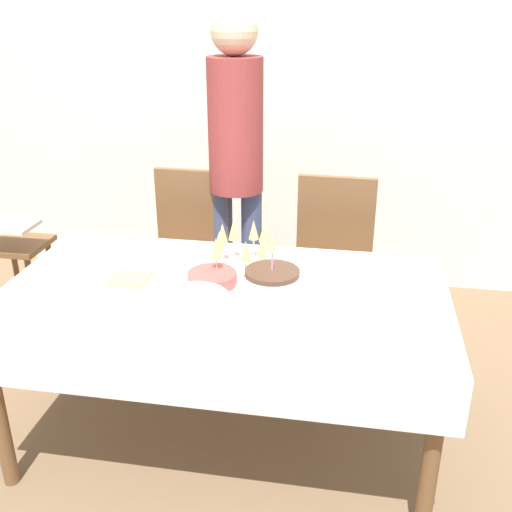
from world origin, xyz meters
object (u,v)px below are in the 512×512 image
at_px(dining_chair_far_right, 332,263).
at_px(person_standing, 236,149).
at_px(high_chair, 18,258).
at_px(dining_chair_far_left, 188,253).
at_px(plate_stack_main, 192,306).
at_px(champagne_tray, 243,250).
at_px(plate_stack_dessert, 212,278).
at_px(birthday_cake, 272,285).

xyz_separation_m(dining_chair_far_right, person_standing, (-0.52, 0.13, 0.54)).
height_order(person_standing, high_chair, person_standing).
relative_size(dining_chair_far_left, plate_stack_main, 3.44).
relative_size(dining_chair_far_left, high_chair, 1.34).
xyz_separation_m(dining_chair_far_left, person_standing, (0.24, 0.13, 0.54)).
bearing_deg(dining_chair_far_left, champagne_tray, -54.97).
bearing_deg(person_standing, dining_chair_far_right, -13.48).
bearing_deg(dining_chair_far_left, dining_chair_far_right, 0.00).
distance_m(dining_chair_far_right, person_standing, 0.77).
xyz_separation_m(plate_stack_dessert, person_standing, (-0.08, 0.88, 0.31)).
xyz_separation_m(dining_chair_far_right, high_chair, (-1.68, -0.14, -0.04)).
relative_size(dining_chair_far_right, birthday_cake, 4.64).
xyz_separation_m(birthday_cake, high_chair, (-1.49, 0.72, -0.31)).
xyz_separation_m(plate_stack_main, high_chair, (-1.23, 0.86, -0.28)).
bearing_deg(birthday_cake, plate_stack_dessert, 158.84).
distance_m(dining_chair_far_right, high_chair, 1.69).
relative_size(dining_chair_far_right, champagne_tray, 2.62).
xyz_separation_m(birthday_cake, champagne_tray, (-0.16, 0.26, 0.02)).
height_order(dining_chair_far_left, plate_stack_main, dining_chair_far_left).
height_order(birthday_cake, plate_stack_dessert, birthday_cake).
distance_m(plate_stack_main, plate_stack_dessert, 0.25).
bearing_deg(plate_stack_dessert, high_chair, 153.50).
height_order(dining_chair_far_left, dining_chair_far_right, same).
bearing_deg(dining_chair_far_right, high_chair, -175.32).
relative_size(birthday_cake, plate_stack_main, 0.74).
xyz_separation_m(dining_chair_far_left, birthday_cake, (0.58, -0.85, 0.27)).
distance_m(plate_stack_main, person_standing, 1.17).
bearing_deg(high_chair, dining_chair_far_left, 8.56).
xyz_separation_m(birthday_cake, person_standing, (-0.34, 0.98, 0.27)).
relative_size(dining_chair_far_right, plate_stack_dessert, 4.81).
relative_size(dining_chair_far_left, plate_stack_dessert, 4.81).
xyz_separation_m(plate_stack_dessert, high_chair, (-1.24, 0.62, -0.27)).
distance_m(dining_chair_far_left, dining_chair_far_right, 0.77).
bearing_deg(plate_stack_dessert, dining_chair_far_right, 59.64).
xyz_separation_m(plate_stack_main, person_standing, (-0.07, 1.13, 0.30)).
height_order(dining_chair_far_right, plate_stack_dessert, dining_chair_far_right).
xyz_separation_m(dining_chair_far_left, dining_chair_far_right, (0.77, 0.00, 0.00)).
relative_size(dining_chair_far_right, high_chair, 1.34).
bearing_deg(high_chair, person_standing, 12.80).
height_order(dining_chair_far_right, champagne_tray, dining_chair_far_right).
relative_size(dining_chair_far_right, person_standing, 0.54).
bearing_deg(plate_stack_main, plate_stack_dessert, 86.91).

